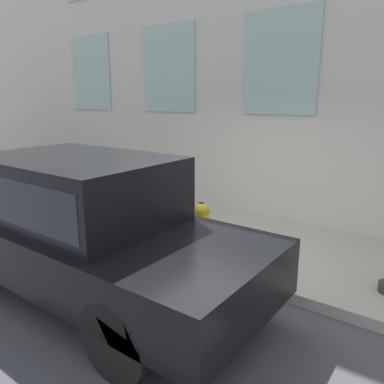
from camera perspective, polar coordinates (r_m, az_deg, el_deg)
name	(u,v)px	position (r m, az deg, el deg)	size (l,w,h in m)	color
ground_plane	(194,272)	(5.60, 0.24, -12.10)	(80.00, 80.00, 0.00)	#47474C
sidewalk	(239,240)	(6.62, 7.20, -7.26)	(2.71, 60.00, 0.15)	#A8A093
fire_hydrant	(201,224)	(6.04, 1.42, -4.84)	(0.35, 0.46, 0.72)	gold
person	(184,190)	(6.64, -1.29, 0.33)	(0.30, 0.20, 1.24)	#726651
parked_car_black_near	(79,219)	(4.95, -16.89, -3.97)	(1.87, 5.07, 1.79)	black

